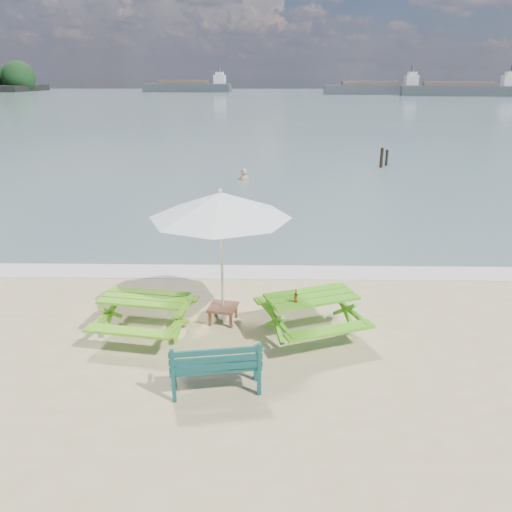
{
  "coord_description": "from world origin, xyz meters",
  "views": [
    {
      "loc": [
        0.61,
        -6.53,
        4.48
      ],
      "look_at": [
        0.42,
        3.0,
        1.0
      ],
      "focal_mm": 35.0,
      "sensor_mm": 36.0,
      "label": 1
    }
  ],
  "objects_px": {
    "picnic_table_right": "(311,315)",
    "picnic_table_left": "(146,316)",
    "side_table": "(223,313)",
    "swimmer": "(244,186)",
    "patio_umbrella": "(220,205)",
    "park_bench": "(216,376)",
    "beer_bottle": "(296,298)"
  },
  "relations": [
    {
      "from": "park_bench",
      "to": "swimmer",
      "type": "xyz_separation_m",
      "value": [
        -0.29,
        15.92,
        -0.54
      ]
    },
    {
      "from": "picnic_table_right",
      "to": "park_bench",
      "type": "relative_size",
      "value": 1.6
    },
    {
      "from": "patio_umbrella",
      "to": "picnic_table_left",
      "type": "bearing_deg",
      "value": -160.44
    },
    {
      "from": "picnic_table_right",
      "to": "patio_umbrella",
      "type": "relative_size",
      "value": 0.75
    },
    {
      "from": "park_bench",
      "to": "patio_umbrella",
      "type": "bearing_deg",
      "value": 92.06
    },
    {
      "from": "picnic_table_left",
      "to": "picnic_table_right",
      "type": "distance_m",
      "value": 3.0
    },
    {
      "from": "picnic_table_right",
      "to": "beer_bottle",
      "type": "xyz_separation_m",
      "value": [
        -0.3,
        -0.28,
        0.47
      ]
    },
    {
      "from": "picnic_table_left",
      "to": "beer_bottle",
      "type": "bearing_deg",
      "value": -4.64
    },
    {
      "from": "park_bench",
      "to": "side_table",
      "type": "relative_size",
      "value": 2.33
    },
    {
      "from": "picnic_table_left",
      "to": "swimmer",
      "type": "xyz_separation_m",
      "value": [
        1.16,
        14.19,
        -0.63
      ]
    },
    {
      "from": "park_bench",
      "to": "swimmer",
      "type": "distance_m",
      "value": 15.93
    },
    {
      "from": "side_table",
      "to": "beer_bottle",
      "type": "distance_m",
      "value": 1.65
    },
    {
      "from": "beer_bottle",
      "to": "swimmer",
      "type": "xyz_separation_m",
      "value": [
        -1.54,
        14.41,
        -1.12
      ]
    },
    {
      "from": "picnic_table_left",
      "to": "beer_bottle",
      "type": "distance_m",
      "value": 2.75
    },
    {
      "from": "picnic_table_right",
      "to": "beer_bottle",
      "type": "relative_size",
      "value": 9.48
    },
    {
      "from": "side_table",
      "to": "swimmer",
      "type": "xyz_separation_m",
      "value": [
        -0.21,
        13.7,
        -0.46
      ]
    },
    {
      "from": "patio_umbrella",
      "to": "beer_bottle",
      "type": "relative_size",
      "value": 12.69
    },
    {
      "from": "picnic_table_right",
      "to": "patio_umbrella",
      "type": "bearing_deg",
      "value": 165.3
    },
    {
      "from": "side_table",
      "to": "swimmer",
      "type": "bearing_deg",
      "value": 90.87
    },
    {
      "from": "patio_umbrella",
      "to": "beer_bottle",
      "type": "bearing_deg",
      "value": -27.84
    },
    {
      "from": "park_bench",
      "to": "beer_bottle",
      "type": "bearing_deg",
      "value": 50.26
    },
    {
      "from": "side_table",
      "to": "patio_umbrella",
      "type": "distance_m",
      "value": 2.13
    },
    {
      "from": "park_bench",
      "to": "patio_umbrella",
      "type": "relative_size",
      "value": 0.47
    },
    {
      "from": "picnic_table_left",
      "to": "picnic_table_right",
      "type": "relative_size",
      "value": 0.87
    },
    {
      "from": "picnic_table_left",
      "to": "patio_umbrella",
      "type": "xyz_separation_m",
      "value": [
        1.37,
        0.49,
        1.95
      ]
    },
    {
      "from": "side_table",
      "to": "patio_umbrella",
      "type": "bearing_deg",
      "value": -90.0
    },
    {
      "from": "swimmer",
      "to": "side_table",
      "type": "bearing_deg",
      "value": -89.13
    },
    {
      "from": "beer_bottle",
      "to": "swimmer",
      "type": "height_order",
      "value": "beer_bottle"
    },
    {
      "from": "patio_umbrella",
      "to": "swimmer",
      "type": "bearing_deg",
      "value": 90.87
    },
    {
      "from": "picnic_table_right",
      "to": "picnic_table_left",
      "type": "bearing_deg",
      "value": -178.91
    },
    {
      "from": "beer_bottle",
      "to": "swimmer",
      "type": "distance_m",
      "value": 14.53
    },
    {
      "from": "picnic_table_right",
      "to": "park_bench",
      "type": "height_order",
      "value": "park_bench"
    }
  ]
}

